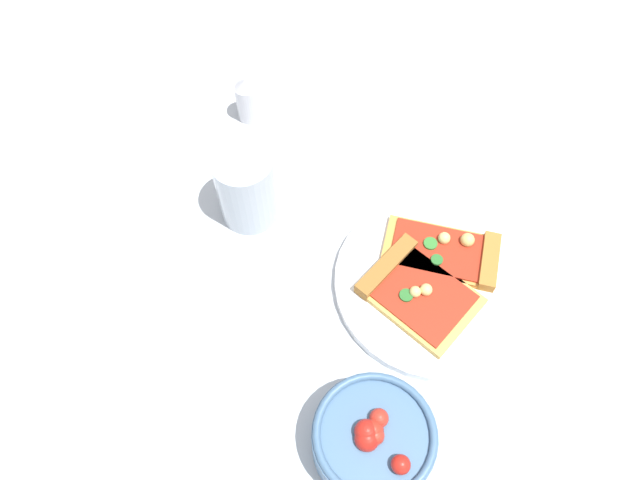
# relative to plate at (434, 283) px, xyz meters

# --- Properties ---
(ground_plane) EXTENTS (2.40, 2.40, 0.00)m
(ground_plane) POSITION_rel_plate_xyz_m (0.02, 0.05, -0.01)
(ground_plane) COLOR silver
(ground_plane) RESTS_ON ground
(plate) EXTENTS (0.24, 0.24, 0.01)m
(plate) POSITION_rel_plate_xyz_m (0.00, 0.00, 0.00)
(plate) COLOR white
(plate) RESTS_ON ground_plane
(pizza_slice_near) EXTENTS (0.15, 0.16, 0.02)m
(pizza_slice_near) POSITION_rel_plate_xyz_m (0.04, 0.02, 0.01)
(pizza_slice_near) COLOR gold
(pizza_slice_near) RESTS_ON plate
(pizza_slice_far) EXTENTS (0.12, 0.14, 0.02)m
(pizza_slice_far) POSITION_rel_plate_xyz_m (-0.03, 0.01, 0.01)
(pizza_slice_far) COLOR #E5B256
(pizza_slice_far) RESTS_ON plate
(salad_bowl) EXTENTS (0.13, 0.13, 0.08)m
(salad_bowl) POSITION_rel_plate_xyz_m (-0.18, -0.10, 0.03)
(salad_bowl) COLOR #4C7299
(salad_bowl) RESTS_ON ground_plane
(soda_glass) EXTENTS (0.07, 0.07, 0.11)m
(soda_glass) POSITION_rel_plate_xyz_m (-0.12, 0.22, 0.04)
(soda_glass) COLOR silver
(soda_glass) RESTS_ON ground_plane
(pepper_shaker) EXTENTS (0.03, 0.03, 0.07)m
(pepper_shaker) POSITION_rel_plate_xyz_m (-0.03, 0.36, 0.03)
(pepper_shaker) COLOR silver
(pepper_shaker) RESTS_ON ground_plane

